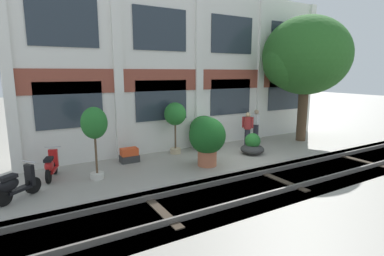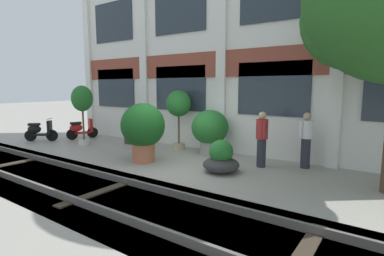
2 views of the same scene
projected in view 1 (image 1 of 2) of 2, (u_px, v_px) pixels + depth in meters
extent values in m
plane|color=#9E998E|center=(233.00, 160.00, 11.82)|extent=(80.00, 80.00, 0.00)
cube|color=silver|center=(196.00, 70.00, 13.62)|extent=(14.70, 0.50, 7.07)
cube|color=brown|center=(199.00, 80.00, 13.47)|extent=(14.70, 0.06, 0.90)
cube|color=silver|center=(7.00, 69.00, 9.71)|extent=(0.36, 0.16, 7.07)
cube|color=silver|center=(118.00, 69.00, 11.53)|extent=(0.36, 0.16, 7.07)
cube|color=silver|center=(199.00, 70.00, 13.36)|extent=(0.36, 0.16, 7.07)
cube|color=silver|center=(261.00, 70.00, 15.19)|extent=(0.36, 0.16, 7.07)
cube|color=silver|center=(309.00, 70.00, 17.01)|extent=(0.36, 0.16, 7.07)
cube|color=#28333D|center=(70.00, 105.00, 10.88)|extent=(2.35, 0.04, 1.70)
cube|color=#28333D|center=(162.00, 100.00, 12.71)|extent=(2.35, 0.04, 1.70)
cube|color=#28333D|center=(231.00, 97.00, 14.53)|extent=(2.35, 0.04, 1.70)
cube|color=#28333D|center=(284.00, 94.00, 16.36)|extent=(2.35, 0.04, 1.70)
cube|color=#28333D|center=(63.00, 22.00, 10.35)|extent=(2.35, 0.04, 1.70)
cube|color=#28333D|center=(161.00, 29.00, 12.18)|extent=(2.35, 0.04, 1.70)
cube|color=#28333D|center=(232.00, 35.00, 14.00)|extent=(2.35, 0.04, 1.70)
cube|color=#28333D|center=(287.00, 39.00, 15.83)|extent=(2.35, 0.04, 1.70)
cube|color=#423F3A|center=(282.00, 184.00, 9.66)|extent=(22.70, 2.80, 0.28)
cube|color=#605B56|center=(301.00, 185.00, 9.01)|extent=(22.70, 0.07, 0.15)
cube|color=#605B56|center=(267.00, 172.00, 10.23)|extent=(22.70, 0.07, 0.15)
cube|color=#382D23|center=(161.00, 210.00, 7.49)|extent=(0.24, 2.10, 0.03)
cube|color=#382D23|center=(281.00, 180.00, 9.58)|extent=(0.24, 2.10, 0.03)
cube|color=#382D23|center=(360.00, 160.00, 11.75)|extent=(0.24, 2.10, 0.03)
cylinder|color=#4C3826|center=(302.00, 109.00, 15.02)|extent=(0.48, 0.48, 3.19)
ellipsoid|color=#286023|center=(306.00, 56.00, 14.54)|extent=(4.18, 4.18, 3.78)
sphere|color=#286023|center=(287.00, 63.00, 14.26)|extent=(2.30, 2.30, 2.30)
sphere|color=#286023|center=(323.00, 64.00, 14.96)|extent=(2.30, 2.30, 2.30)
cube|color=#333333|center=(129.00, 159.00, 11.58)|extent=(0.71, 0.47, 0.27)
cube|color=#E04C23|center=(129.00, 152.00, 11.53)|extent=(0.64, 0.41, 0.28)
ellipsoid|color=#333333|center=(252.00, 149.00, 12.72)|extent=(1.00, 1.00, 0.41)
sphere|color=#236B28|center=(253.00, 141.00, 12.66)|extent=(0.66, 0.66, 0.66)
cylinder|color=beige|center=(97.00, 176.00, 9.74)|extent=(0.44, 0.44, 0.21)
cylinder|color=brown|center=(96.00, 151.00, 9.59)|extent=(0.07, 0.07, 1.44)
ellipsoid|color=#236B28|center=(94.00, 123.00, 9.42)|extent=(0.82, 0.82, 1.02)
cylinder|color=#B76647|center=(207.00, 158.00, 11.12)|extent=(0.71, 0.71, 0.56)
ellipsoid|color=#19561E|center=(207.00, 136.00, 10.96)|extent=(1.35, 1.35, 1.36)
cylinder|color=gray|center=(204.00, 145.00, 13.44)|extent=(0.66, 0.66, 0.44)
ellipsoid|color=#236B28|center=(204.00, 129.00, 13.31)|extent=(1.27, 1.27, 1.18)
cylinder|color=tan|center=(175.00, 151.00, 12.82)|extent=(0.46, 0.46, 0.22)
cylinder|color=brown|center=(175.00, 133.00, 12.69)|extent=(0.07, 0.07, 1.29)
ellipsoid|color=#236B28|center=(175.00, 114.00, 12.53)|extent=(0.92, 0.92, 0.96)
cylinder|color=black|center=(33.00, 185.00, 8.56)|extent=(0.43, 0.36, 0.48)
cylinder|color=black|center=(3.00, 197.00, 7.74)|extent=(0.43, 0.36, 0.48)
cube|color=black|center=(19.00, 190.00, 8.13)|extent=(0.68, 0.61, 0.08)
ellipsoid|color=black|center=(9.00, 185.00, 7.85)|extent=(0.60, 0.55, 0.36)
cube|color=black|center=(8.00, 177.00, 7.82)|extent=(0.48, 0.44, 0.10)
cube|color=black|center=(30.00, 175.00, 8.43)|extent=(0.27, 0.29, 0.60)
cylinder|color=#B7B7BF|center=(29.00, 162.00, 8.37)|extent=(0.33, 0.42, 0.03)
cylinder|color=black|center=(55.00, 167.00, 10.21)|extent=(0.23, 0.48, 0.48)
cylinder|color=black|center=(48.00, 176.00, 9.35)|extent=(0.23, 0.48, 0.48)
cube|color=red|center=(52.00, 170.00, 9.76)|extent=(0.43, 0.72, 0.08)
ellipsoid|color=red|center=(49.00, 165.00, 9.47)|extent=(0.42, 0.61, 0.36)
cube|color=black|center=(49.00, 159.00, 9.43)|extent=(0.34, 0.49, 0.10)
cube|color=red|center=(53.00, 158.00, 10.07)|extent=(0.30, 0.20, 0.60)
cylinder|color=#B7B7BF|center=(53.00, 147.00, 10.02)|extent=(0.49, 0.18, 0.03)
cylinder|color=#282833|center=(247.00, 138.00, 13.99)|extent=(0.26, 0.26, 0.83)
cylinder|color=maroon|center=(248.00, 123.00, 13.86)|extent=(0.34, 0.34, 0.56)
sphere|color=tan|center=(248.00, 115.00, 13.79)|extent=(0.22, 0.22, 0.22)
cylinder|color=maroon|center=(243.00, 122.00, 13.93)|extent=(0.09, 0.09, 0.51)
cylinder|color=maroon|center=(253.00, 123.00, 13.78)|extent=(0.09, 0.09, 0.51)
cylinder|color=#282833|center=(256.00, 133.00, 15.04)|extent=(0.26, 0.26, 0.87)
cylinder|color=silver|center=(256.00, 119.00, 14.92)|extent=(0.34, 0.34, 0.51)
sphere|color=tan|center=(257.00, 112.00, 14.85)|extent=(0.22, 0.22, 0.22)
cylinder|color=silver|center=(257.00, 119.00, 14.69)|extent=(0.09, 0.09, 0.46)
cylinder|color=silver|center=(255.00, 118.00, 15.13)|extent=(0.09, 0.09, 0.46)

